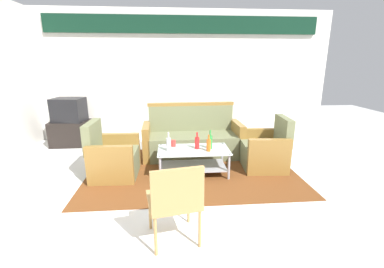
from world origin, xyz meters
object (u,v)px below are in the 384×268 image
(coffee_table, at_px, (193,158))
(tv_stand, at_px, (72,133))
(television, at_px, (69,110))
(wicker_chair, at_px, (175,198))
(couch, at_px, (193,139))
(bottle_orange, at_px, (209,145))
(armchair_right, at_px, (265,151))
(bottle_clear, at_px, (169,144))
(armchair_left, at_px, (113,158))
(bottle_green, at_px, (210,142))
(bottle_red, at_px, (197,143))
(cup, at_px, (173,143))

(coffee_table, height_order, tv_stand, tv_stand)
(television, height_order, wicker_chair, television)
(tv_stand, relative_size, television, 1.21)
(couch, xyz_separation_m, bottle_orange, (0.16, -0.94, 0.19))
(armchair_right, relative_size, television, 1.29)
(tv_stand, bearing_deg, bottle_clear, -40.31)
(bottle_clear, xyz_separation_m, tv_stand, (-2.04, 1.73, -0.26))
(armchair_left, bearing_deg, armchair_right, 94.51)
(bottle_green, bearing_deg, bottle_clear, -175.11)
(couch, relative_size, bottle_orange, 7.04)
(wicker_chair, bearing_deg, armchair_left, 108.23)
(couch, height_order, bottle_red, couch)
(couch, distance_m, tv_stand, 2.63)
(armchair_right, distance_m, coffee_table, 1.23)
(cup, bearing_deg, bottle_orange, -27.64)
(couch, bearing_deg, armchair_right, 148.38)
(bottle_green, relative_size, bottle_red, 1.14)
(bottle_green, distance_m, television, 3.18)
(coffee_table, distance_m, bottle_red, 0.25)
(coffee_table, relative_size, bottle_green, 3.69)
(armchair_left, bearing_deg, bottle_clear, 86.24)
(armchair_right, distance_m, bottle_red, 1.18)
(bottle_green, xyz_separation_m, bottle_red, (-0.20, 0.01, -0.01))
(armchair_left, height_order, wicker_chair, armchair_left)
(cup, height_order, television, television)
(bottle_red, relative_size, wicker_chair, 0.31)
(bottle_green, distance_m, bottle_clear, 0.65)
(coffee_table, bearing_deg, cup, 150.79)
(bottle_orange, bearing_deg, coffee_table, 154.63)
(television, bearing_deg, coffee_table, 153.57)
(bottle_green, xyz_separation_m, television, (-2.69, 1.68, 0.24))
(bottle_red, bearing_deg, armchair_right, 6.94)
(bottle_red, bearing_deg, television, 146.11)
(armchair_left, height_order, bottle_clear, armchair_left)
(couch, distance_m, cup, 0.77)
(bottle_orange, xyz_separation_m, wicker_chair, (-0.54, -1.52, -0.01))
(tv_stand, bearing_deg, bottle_green, -32.00)
(cup, xyz_separation_m, wicker_chair, (-0.01, -1.80, 0.03))
(couch, xyz_separation_m, wicker_chair, (-0.38, -2.47, 0.18))
(armchair_left, distance_m, bottle_orange, 1.49)
(coffee_table, xyz_separation_m, bottle_red, (0.06, 0.03, 0.24))
(bottle_orange, relative_size, bottle_clear, 0.89)
(bottle_orange, distance_m, bottle_clear, 0.61)
(armchair_left, distance_m, bottle_green, 1.52)
(armchair_right, height_order, cup, armchair_right)
(cup, bearing_deg, television, 144.21)
(bottle_green, bearing_deg, wicker_chair, -109.52)
(cup, bearing_deg, coffee_table, -29.21)
(couch, relative_size, tv_stand, 2.27)
(bottle_orange, xyz_separation_m, cup, (-0.53, 0.28, -0.05))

